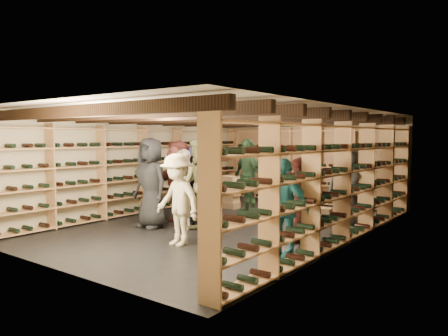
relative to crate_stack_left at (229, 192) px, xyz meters
name	(u,v)px	position (x,y,z in m)	size (l,w,h in m)	color
ground	(226,225)	(1.27, -1.83, -0.42)	(8.00, 8.00, 0.00)	black
walls	(226,169)	(1.27, -1.83, 0.78)	(5.52, 8.02, 2.40)	#BAAF91
ceiling	(226,112)	(1.27, -1.83, 1.98)	(5.50, 8.00, 0.01)	#BEB3A2
ceiling_joists	(226,119)	(1.27, -1.83, 1.84)	(5.40, 7.12, 0.18)	black
wine_rack_left	(143,169)	(-1.30, -1.83, 0.65)	(0.32, 7.50, 2.15)	#A87851
wine_rack_right	(342,182)	(3.84, -1.83, 0.65)	(0.32, 7.50, 2.15)	#A87851
wine_rack_back	(307,165)	(1.27, 2.00, 0.65)	(4.70, 0.30, 2.15)	#A87851
crate_stack_left	(229,192)	(0.00, 0.00, 0.00)	(0.50, 0.33, 0.85)	tan
crate_stack_right	(293,205)	(2.16, -0.49, -0.08)	(0.58, 0.48, 0.68)	tan
crate_loose	(322,211)	(2.39, 0.55, -0.34)	(0.50, 0.33, 0.17)	tan
person_0	(151,183)	(0.20, -3.00, 0.51)	(0.91, 0.59, 1.86)	black
person_1	(200,182)	(0.83, -2.17, 0.50)	(0.67, 0.44, 1.85)	black
person_2	(200,186)	(1.37, -2.82, 0.51)	(0.91, 0.71, 1.87)	brown
person_3	(178,200)	(1.65, -3.76, 0.37)	(1.03, 0.59, 1.59)	beige
person_4	(283,207)	(3.45, -3.25, 0.35)	(0.91, 0.38, 1.55)	teal
person_5	(178,182)	(0.29, -2.28, 0.48)	(1.68, 0.53, 1.81)	brown
person_6	(189,183)	(0.13, -1.76, 0.40)	(0.81, 0.53, 1.66)	#202243
person_7	(183,189)	(0.83, -2.72, 0.39)	(0.60, 0.39, 1.63)	gray
person_8	(301,203)	(3.45, -2.64, 0.34)	(0.75, 0.58, 1.54)	#481917
person_10	(247,177)	(0.94, -0.53, 0.50)	(1.08, 0.45, 1.84)	#2D5333
person_12	(348,186)	(3.45, -0.53, 0.44)	(0.85, 0.55, 1.73)	#38393E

